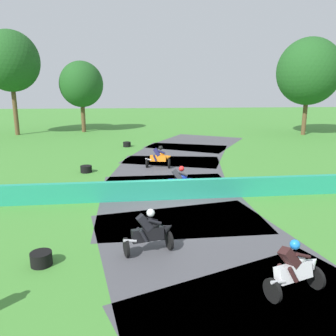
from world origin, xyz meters
TOP-DOWN VIEW (x-y plane):
  - ground_plane at (0.00, 0.00)m, footprint 120.00×120.00m
  - track_asphalt at (1.89, 0.06)m, footprint 13.28×41.12m
  - safety_barrier at (5.45, 0.18)m, footprint 27.10×1.20m
  - motorcycle_lead_orange at (-0.20, 6.13)m, footprint 1.71×1.00m
  - motorcycle_chase_blue at (0.48, 0.64)m, footprint 1.68×0.80m
  - motorcycle_trailing_black at (-1.15, -5.02)m, footprint 1.68×1.06m
  - motorcycle_fourth_white at (2.42, -7.51)m, footprint 1.67×1.19m
  - tire_stack_near at (-2.48, 13.71)m, footprint 0.63×0.63m
  - tire_stack_mid_a at (-4.62, 5.29)m, footprint 0.67×0.67m
  - tire_stack_mid_b at (-4.33, -5.61)m, footprint 0.62×0.62m
  - tree_far_left at (-13.93, 21.59)m, footprint 5.64×5.64m
  - tree_far_right at (15.43, 19.25)m, footprint 6.24×6.24m
  - tree_mid_rise at (-7.46, 23.32)m, footprint 4.58×4.58m

SIDE VIEW (x-z plane):
  - ground_plane at x=0.00m, z-range 0.00..0.00m
  - track_asphalt at x=1.89m, z-range 0.00..0.01m
  - tire_stack_mid_b at x=-4.33m, z-range 0.00..0.40m
  - tire_stack_near at x=-2.48m, z-range 0.00..0.40m
  - tire_stack_mid_a at x=-4.62m, z-range 0.00..0.40m
  - safety_barrier at x=5.45m, z-range 0.00..0.90m
  - motorcycle_chase_blue at x=0.48m, z-range -0.07..1.36m
  - motorcycle_fourth_white at x=2.42m, z-range -0.07..1.36m
  - motorcycle_lead_orange at x=-0.20m, z-range -0.06..1.37m
  - motorcycle_trailing_black at x=-1.15m, z-range -0.06..1.37m
  - tree_mid_rise at x=-7.46m, z-range 1.31..8.79m
  - tree_far_right at x=15.43m, z-range 1.50..11.07m
  - tree_far_left at x=-13.93m, z-range 2.14..12.39m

